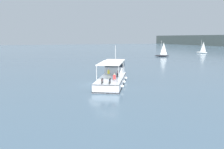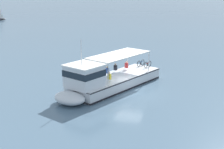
# 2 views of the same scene
# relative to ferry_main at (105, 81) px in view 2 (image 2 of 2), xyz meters

# --- Properties ---
(ground_plane) EXTENTS (400.00, 400.00, 0.00)m
(ground_plane) POSITION_rel_ferry_main_xyz_m (0.15, -2.26, -1.02)
(ground_plane) COLOR slate
(ferry_main) EXTENTS (12.65, 8.76, 5.32)m
(ferry_main) POSITION_rel_ferry_main_xyz_m (0.00, 0.00, 0.00)
(ferry_main) COLOR silver
(ferry_main) RESTS_ON ground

